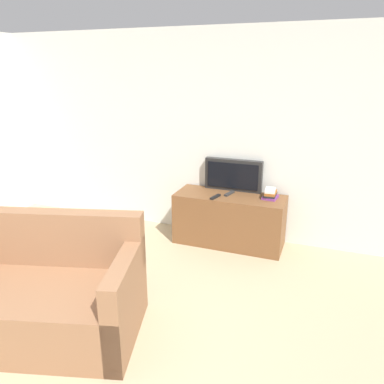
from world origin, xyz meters
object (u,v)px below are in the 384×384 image
tv_stand (229,220)px  remote_secondary (215,197)px  television (233,175)px  book_stack (270,194)px  remote_on_stand (229,194)px  couch (37,296)px

tv_stand → remote_secondary: size_ratio=6.94×
television → book_stack: size_ratio=3.02×
tv_stand → remote_secondary: remote_secondary is taller
book_stack → remote_on_stand: size_ratio=1.21×
remote_secondary → book_stack: bearing=20.0°
couch → book_stack: (1.53, 2.24, 0.37)m
couch → book_stack: size_ratio=7.74×
television → book_stack: (0.50, -0.14, -0.15)m
couch → remote_secondary: bearing=49.8°
couch → remote_secondary: (0.91, 2.02, 0.34)m
couch → remote_secondary: size_ratio=9.64×
tv_stand → television: 0.56m
tv_stand → remote_secondary: 0.39m
tv_stand → couch: 2.41m
couch → book_stack: 2.74m
television → remote_secondary: (-0.12, -0.37, -0.19)m
tv_stand → remote_secondary: bearing=-133.1°
remote_on_stand → book_stack: bearing=4.6°
book_stack → remote_secondary: bearing=-160.0°
couch → television: bearing=50.7°
book_stack → remote_on_stand: bearing=-175.4°
tv_stand → couch: size_ratio=0.72×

